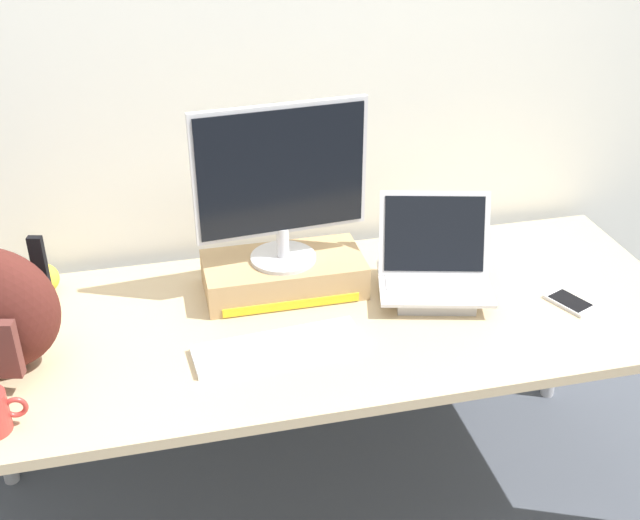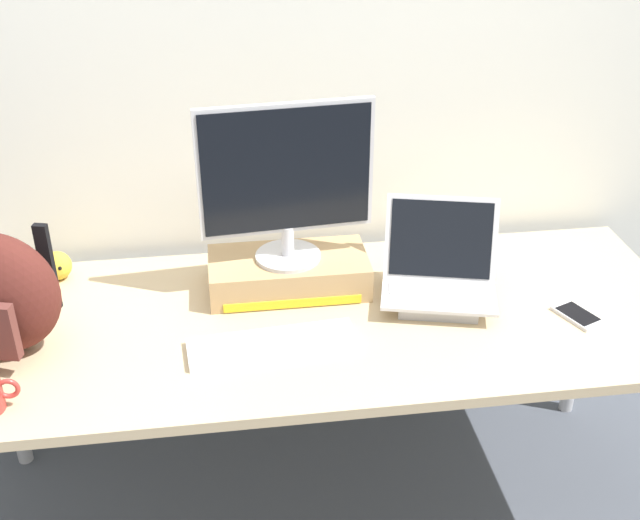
{
  "view_description": "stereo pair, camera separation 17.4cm",
  "coord_description": "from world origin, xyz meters",
  "px_view_note": "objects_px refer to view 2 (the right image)",
  "views": [
    {
      "loc": [
        -0.43,
        -1.8,
        1.97
      ],
      "look_at": [
        0.0,
        0.0,
        0.92
      ],
      "focal_mm": 44.4,
      "sensor_mm": 36.0,
      "label": 1
    },
    {
      "loc": [
        -0.26,
        -1.83,
        1.97
      ],
      "look_at": [
        0.0,
        0.0,
        0.92
      ],
      "focal_mm": 44.4,
      "sensor_mm": 36.0,
      "label": 2
    }
  ],
  "objects_px": {
    "open_laptop": "(439,283)",
    "plush_toy": "(57,266)",
    "external_keyboard": "(273,344)",
    "cell_phone": "(578,315)",
    "toner_box_yellow": "(288,273)",
    "desktop_monitor": "(286,180)"
  },
  "relations": [
    {
      "from": "plush_toy",
      "to": "external_keyboard",
      "type": "bearing_deg",
      "value": -36.08
    },
    {
      "from": "toner_box_yellow",
      "to": "external_keyboard",
      "type": "relative_size",
      "value": 1.02
    },
    {
      "from": "toner_box_yellow",
      "to": "plush_toy",
      "type": "distance_m",
      "value": 0.7
    },
    {
      "from": "open_laptop",
      "to": "external_keyboard",
      "type": "height_order",
      "value": "open_laptop"
    },
    {
      "from": "toner_box_yellow",
      "to": "external_keyboard",
      "type": "bearing_deg",
      "value": -103.96
    },
    {
      "from": "toner_box_yellow",
      "to": "open_laptop",
      "type": "height_order",
      "value": "open_laptop"
    },
    {
      "from": "plush_toy",
      "to": "cell_phone",
      "type": "bearing_deg",
      "value": -15.9
    },
    {
      "from": "open_laptop",
      "to": "plush_toy",
      "type": "bearing_deg",
      "value": -179.81
    },
    {
      "from": "cell_phone",
      "to": "toner_box_yellow",
      "type": "bearing_deg",
      "value": 137.96
    },
    {
      "from": "open_laptop",
      "to": "external_keyboard",
      "type": "bearing_deg",
      "value": -146.86
    },
    {
      "from": "cell_phone",
      "to": "plush_toy",
      "type": "relative_size",
      "value": 1.76
    },
    {
      "from": "toner_box_yellow",
      "to": "open_laptop",
      "type": "distance_m",
      "value": 0.44
    },
    {
      "from": "external_keyboard",
      "to": "plush_toy",
      "type": "relative_size",
      "value": 5.2
    },
    {
      "from": "desktop_monitor",
      "to": "open_laptop",
      "type": "xyz_separation_m",
      "value": [
        0.42,
        -0.13,
        -0.29
      ]
    },
    {
      "from": "desktop_monitor",
      "to": "plush_toy",
      "type": "relative_size",
      "value": 5.61
    },
    {
      "from": "open_laptop",
      "to": "cell_phone",
      "type": "relative_size",
      "value": 2.41
    },
    {
      "from": "toner_box_yellow",
      "to": "open_laptop",
      "type": "bearing_deg",
      "value": -16.84
    },
    {
      "from": "desktop_monitor",
      "to": "cell_phone",
      "type": "bearing_deg",
      "value": -23.72
    },
    {
      "from": "open_laptop",
      "to": "plush_toy",
      "type": "height_order",
      "value": "open_laptop"
    },
    {
      "from": "desktop_monitor",
      "to": "external_keyboard",
      "type": "xyz_separation_m",
      "value": [
        -0.07,
        -0.29,
        -0.34
      ]
    },
    {
      "from": "plush_toy",
      "to": "open_laptop",
      "type": "bearing_deg",
      "value": -14.12
    },
    {
      "from": "desktop_monitor",
      "to": "plush_toy",
      "type": "distance_m",
      "value": 0.76
    }
  ]
}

